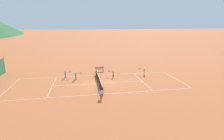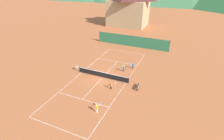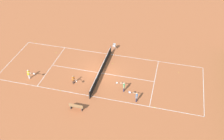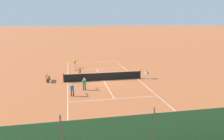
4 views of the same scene
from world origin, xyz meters
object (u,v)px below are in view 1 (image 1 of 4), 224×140
tennis_net (99,80)px  tennis_ball_alley_right (153,86)px  player_near_baseline (113,73)px  player_near_service (66,73)px  ball_hopper (101,93)px  tennis_ball_service_box (53,77)px  tennis_ball_by_net_left (94,89)px  tennis_ball_near_corner (57,97)px  tennis_ball_mid_court (117,74)px  tennis_ball_alley_left (26,94)px  tennis_ball_by_net_right (189,89)px  player_far_service (76,75)px  player_far_baseline (144,70)px  courtside_bench (100,69)px

tennis_net → tennis_ball_alley_right: tennis_net is taller
player_near_baseline → player_near_service: bearing=82.2°
ball_hopper → tennis_ball_service_box: bearing=35.4°
player_near_baseline → tennis_ball_by_net_left: player_near_baseline is taller
ball_hopper → tennis_ball_near_corner: bearing=77.6°
tennis_ball_mid_court → tennis_ball_alley_left: 14.23m
player_near_baseline → tennis_ball_alley_left: 12.64m
tennis_net → tennis_ball_alley_left: 9.39m
tennis_ball_service_box → tennis_ball_by_net_right: 20.00m
player_far_service → tennis_ball_by_net_right: (-6.94, -14.40, -0.69)m
player_far_baseline → tennis_ball_near_corner: player_far_baseline is taller
tennis_ball_alley_left → ball_hopper: (-2.86, -8.78, 0.62)m
tennis_ball_mid_court → tennis_ball_service_box: same height
player_far_baseline → tennis_ball_alley_left: (-5.50, 16.90, -0.71)m
tennis_ball_mid_court → tennis_ball_alley_left: size_ratio=1.00×
tennis_ball_mid_court → tennis_ball_near_corner: bearing=133.2°
tennis_ball_service_box → tennis_ball_alley_left: bearing=161.9°
tennis_ball_mid_court → courtside_bench: bearing=51.4°
player_near_baseline → player_far_baseline: player_far_baseline is taller
tennis_ball_mid_court → tennis_ball_alley_left: (-6.58, 12.62, 0.00)m
tennis_ball_near_corner → tennis_ball_mid_court: (8.34, -8.88, 0.00)m
player_near_service → tennis_ball_alley_right: 13.44m
player_far_service → ball_hopper: size_ratio=1.40×
player_near_baseline → player_far_service: 5.75m
player_near_service → tennis_ball_near_corner: (-7.85, 0.45, -0.68)m
player_near_baseline → tennis_ball_near_corner: bearing=131.2°
tennis_ball_service_box → tennis_net: bearing=-120.4°
tennis_ball_by_net_right → tennis_ball_alley_left: same height
player_far_baseline → tennis_ball_service_box: (1.01, 14.77, -0.71)m
player_far_baseline → tennis_ball_by_net_right: (-7.55, -3.31, -0.71)m
player_far_service → tennis_ball_alley_left: size_ratio=18.90×
player_near_service → tennis_ball_by_net_left: (-5.78, -4.06, -0.68)m
player_near_baseline → tennis_ball_by_net_left: size_ratio=16.96×
tennis_net → player_near_baseline: 3.63m
tennis_ball_service_box → tennis_ball_near_corner: bearing=-169.0°
tennis_ball_mid_court → tennis_ball_alley_right: (-6.75, -3.44, 0.00)m
tennis_ball_mid_court → courtside_bench: courtside_bench is taller
tennis_ball_service_box → tennis_ball_by_net_left: size_ratio=1.00×
tennis_net → tennis_ball_by_net_left: bearing=159.1°
player_far_service → tennis_ball_alley_right: (-5.05, -10.25, -0.69)m
tennis_ball_alley_right → tennis_ball_alley_left: same height
tennis_ball_service_box → ball_hopper: (-9.37, -6.65, 0.62)m
tennis_ball_by_net_right → courtside_bench: 15.00m
player_near_service → ball_hopper: 10.07m
player_far_baseline → tennis_ball_near_corner: size_ratio=19.25×
tennis_net → tennis_ball_alley_left: size_ratio=139.09×
tennis_net → tennis_ball_mid_court: (4.14, -3.56, -0.47)m
tennis_ball_near_corner → tennis_ball_mid_court: size_ratio=1.00×
ball_hopper → courtside_bench: (11.65, -1.08, -0.20)m
tennis_net → courtside_bench: tennis_net is taller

